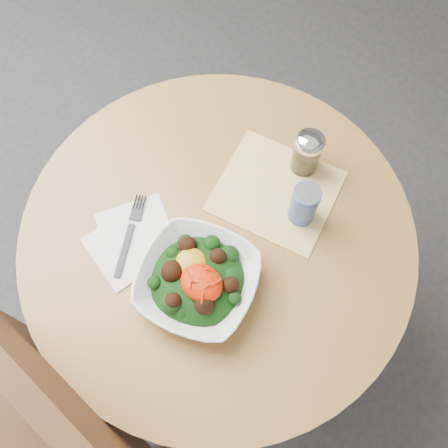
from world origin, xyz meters
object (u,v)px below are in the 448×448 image
at_px(spice_shaker, 307,153).
at_px(beverage_can, 304,204).
at_px(chair, 47,434).
at_px(salad_bowl, 198,280).

xyz_separation_m(spice_shaker, beverage_can, (0.07, -0.11, -0.00)).
bearing_deg(beverage_can, chair, -105.02).
bearing_deg(chair, beverage_can, 74.98).
distance_m(chair, spice_shaker, 0.87).
bearing_deg(salad_bowl, chair, -103.27).
height_order(spice_shaker, beverage_can, spice_shaker).
distance_m(salad_bowl, beverage_can, 0.29).
relative_size(salad_bowl, beverage_can, 2.55).
relative_size(chair, beverage_can, 8.58).
xyz_separation_m(chair, spice_shaker, (0.13, 0.83, 0.25)).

